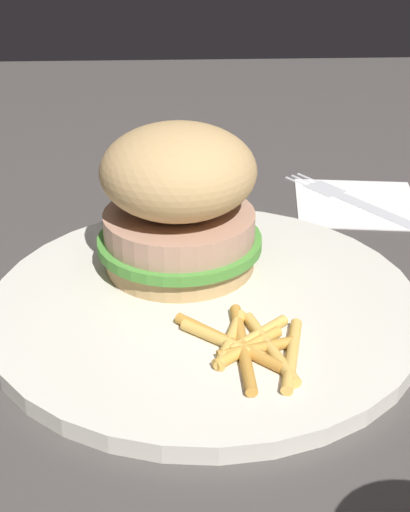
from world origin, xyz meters
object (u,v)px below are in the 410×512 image
sandwich (179,200)px  fries_pile (249,345)px  napkin (357,203)px  plate (205,303)px  fork (356,200)px

sandwich → fries_pile: size_ratio=1.39×
fries_pile → napkin: (0.12, 0.24, -0.01)m
plate → sandwich: sandwich is taller
plate → napkin: 0.23m
plate → fries_pile: bearing=-70.0°
plate → sandwich: size_ratio=2.46×
plate → fries_pile: fries_pile is taller
sandwich → napkin: 0.22m
fork → fries_pile: bearing=-117.3°
fries_pile → napkin: fries_pile is taller
sandwich → napkin: (0.16, 0.13, -0.06)m
plate → fries_pile: 0.07m
plate → fork: bearing=50.1°
fork → plate: bearing=-129.9°
sandwich → fries_pile: sandwich is taller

